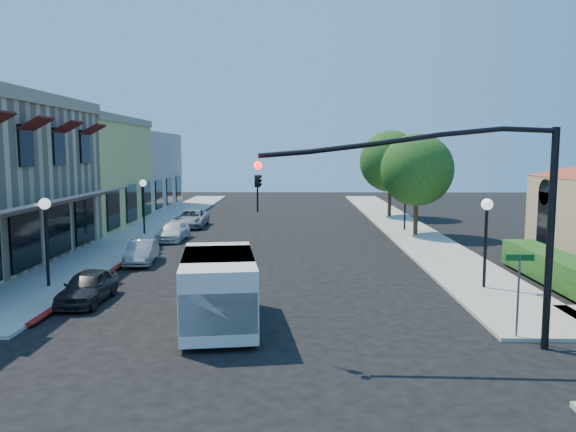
{
  "coord_description": "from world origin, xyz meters",
  "views": [
    {
      "loc": [
        1.2,
        -13.39,
        5.38
      ],
      "look_at": [
        0.86,
        10.49,
        2.6
      ],
      "focal_mm": 35.0,
      "sensor_mm": 36.0,
      "label": 1
    }
  ],
  "objects_px": {
    "lamppost_left_far": "(143,193)",
    "street_name_sign": "(519,282)",
    "white_van": "(218,285)",
    "lamppost_left_near": "(45,220)",
    "parked_car_b": "(142,252)",
    "street_tree_a": "(417,170)",
    "lamppost_right_far": "(405,191)",
    "parked_car_d": "(192,218)",
    "parked_car_a": "(88,287)",
    "signal_mast_arm": "(471,200)",
    "parked_car_c": "(173,232)",
    "street_tree_b": "(390,161)",
    "lamppost_right_near": "(486,220)"
  },
  "relations": [
    {
      "from": "parked_car_d",
      "to": "parked_car_a",
      "type": "bearing_deg",
      "value": -90.78
    },
    {
      "from": "lamppost_right_near",
      "to": "lamppost_right_far",
      "type": "bearing_deg",
      "value": 90.0
    },
    {
      "from": "street_tree_b",
      "to": "street_name_sign",
      "type": "relative_size",
      "value": 2.81
    },
    {
      "from": "parked_car_a",
      "to": "lamppost_right_near",
      "type": "bearing_deg",
      "value": 8.54
    },
    {
      "from": "white_van",
      "to": "signal_mast_arm",
      "type": "bearing_deg",
      "value": -15.08
    },
    {
      "from": "street_tree_a",
      "to": "parked_car_a",
      "type": "relative_size",
      "value": 1.91
    },
    {
      "from": "white_van",
      "to": "parked_car_b",
      "type": "bearing_deg",
      "value": 117.61
    },
    {
      "from": "street_tree_b",
      "to": "signal_mast_arm",
      "type": "bearing_deg",
      "value": -95.51
    },
    {
      "from": "street_tree_b",
      "to": "lamppost_left_near",
      "type": "bearing_deg",
      "value": -125.79
    },
    {
      "from": "street_tree_a",
      "to": "street_tree_b",
      "type": "xyz_separation_m",
      "value": [
        0.0,
        10.0,
        0.35
      ]
    },
    {
      "from": "lamppost_left_near",
      "to": "lamppost_right_far",
      "type": "relative_size",
      "value": 1.0
    },
    {
      "from": "lamppost_left_near",
      "to": "white_van",
      "type": "xyz_separation_m",
      "value": [
        7.33,
        -4.61,
        -1.46
      ]
    },
    {
      "from": "street_name_sign",
      "to": "parked_car_b",
      "type": "height_order",
      "value": "street_name_sign"
    },
    {
      "from": "lamppost_left_far",
      "to": "white_van",
      "type": "xyz_separation_m",
      "value": [
        7.33,
        -18.61,
        -1.46
      ]
    },
    {
      "from": "street_tree_b",
      "to": "lamppost_right_near",
      "type": "relative_size",
      "value": 1.97
    },
    {
      "from": "signal_mast_arm",
      "to": "lamppost_right_near",
      "type": "bearing_deg",
      "value": 67.88
    },
    {
      "from": "signal_mast_arm",
      "to": "street_name_sign",
      "type": "bearing_deg",
      "value": 23.2
    },
    {
      "from": "street_tree_a",
      "to": "lamppost_right_far",
      "type": "bearing_deg",
      "value": 98.53
    },
    {
      "from": "street_name_sign",
      "to": "lamppost_left_near",
      "type": "relative_size",
      "value": 0.7
    },
    {
      "from": "lamppost_left_far",
      "to": "parked_car_b",
      "type": "xyz_separation_m",
      "value": [
        2.3,
        -9.0,
        -2.18
      ]
    },
    {
      "from": "street_tree_a",
      "to": "lamppost_right_far",
      "type": "distance_m",
      "value": 2.49
    },
    {
      "from": "parked_car_c",
      "to": "parked_car_b",
      "type": "bearing_deg",
      "value": -86.87
    },
    {
      "from": "lamppost_left_far",
      "to": "parked_car_a",
      "type": "bearing_deg",
      "value": -81.82
    },
    {
      "from": "lamppost_left_far",
      "to": "street_tree_b",
      "type": "bearing_deg",
      "value": 30.03
    },
    {
      "from": "lamppost_left_far",
      "to": "street_name_sign",
      "type": "bearing_deg",
      "value": -51.06
    },
    {
      "from": "street_tree_a",
      "to": "lamppost_left_far",
      "type": "relative_size",
      "value": 1.82
    },
    {
      "from": "signal_mast_arm",
      "to": "parked_car_d",
      "type": "bearing_deg",
      "value": 116.2
    },
    {
      "from": "lamppost_left_far",
      "to": "lamppost_right_far",
      "type": "height_order",
      "value": "same"
    },
    {
      "from": "parked_car_c",
      "to": "signal_mast_arm",
      "type": "bearing_deg",
      "value": -53.79
    },
    {
      "from": "parked_car_c",
      "to": "parked_car_d",
      "type": "bearing_deg",
      "value": 93.13
    },
    {
      "from": "street_name_sign",
      "to": "lamppost_left_far",
      "type": "xyz_separation_m",
      "value": [
        -16.0,
        19.8,
        1.04
      ]
    },
    {
      "from": "signal_mast_arm",
      "to": "lamppost_right_far",
      "type": "bearing_deg",
      "value": 83.3
    },
    {
      "from": "street_tree_a",
      "to": "signal_mast_arm",
      "type": "height_order",
      "value": "street_tree_a"
    },
    {
      "from": "street_tree_a",
      "to": "parked_car_c",
      "type": "relative_size",
      "value": 1.77
    },
    {
      "from": "lamppost_left_near",
      "to": "parked_car_b",
      "type": "relative_size",
      "value": 1.06
    },
    {
      "from": "street_tree_b",
      "to": "lamppost_left_near",
      "type": "xyz_separation_m",
      "value": [
        -17.3,
        -24.0,
        -1.81
      ]
    },
    {
      "from": "parked_car_a",
      "to": "signal_mast_arm",
      "type": "bearing_deg",
      "value": -19.7
    },
    {
      "from": "street_tree_a",
      "to": "lamppost_right_far",
      "type": "height_order",
      "value": "street_tree_a"
    },
    {
      "from": "lamppost_left_near",
      "to": "parked_car_c",
      "type": "distance_m",
      "value": 12.42
    },
    {
      "from": "lamppost_right_far",
      "to": "parked_car_c",
      "type": "distance_m",
      "value": 15.39
    },
    {
      "from": "street_tree_a",
      "to": "lamppost_left_far",
      "type": "xyz_separation_m",
      "value": [
        -17.3,
        0.0,
        -1.46
      ]
    },
    {
      "from": "white_van",
      "to": "parked_car_a",
      "type": "height_order",
      "value": "white_van"
    },
    {
      "from": "street_tree_b",
      "to": "lamppost_right_near",
      "type": "height_order",
      "value": "street_tree_b"
    },
    {
      "from": "lamppost_right_far",
      "to": "parked_car_d",
      "type": "height_order",
      "value": "lamppost_right_far"
    },
    {
      "from": "lamppost_left_near",
      "to": "lamppost_right_near",
      "type": "xyz_separation_m",
      "value": [
        17.0,
        0.0,
        0.0
      ]
    },
    {
      "from": "signal_mast_arm",
      "to": "lamppost_right_near",
      "type": "height_order",
      "value": "signal_mast_arm"
    },
    {
      "from": "lamppost_right_far",
      "to": "white_van",
      "type": "distance_m",
      "value": 22.81
    },
    {
      "from": "street_tree_a",
      "to": "street_name_sign",
      "type": "distance_m",
      "value": 20.0
    },
    {
      "from": "street_tree_b",
      "to": "parked_car_a",
      "type": "bearing_deg",
      "value": -119.98
    },
    {
      "from": "signal_mast_arm",
      "to": "white_van",
      "type": "distance_m",
      "value": 7.81
    }
  ]
}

